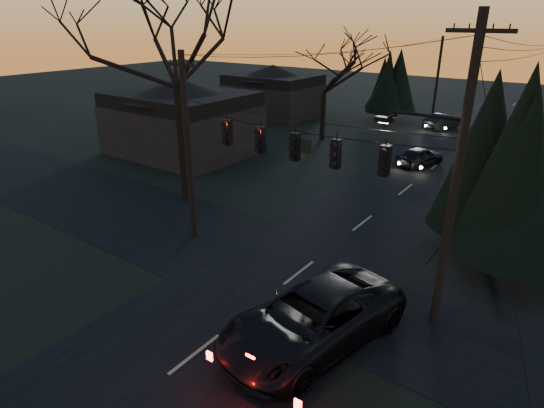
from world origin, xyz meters
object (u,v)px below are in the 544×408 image
Objects in this scene: utility_pole_right at (433,321)px; sedan_oncoming_b at (443,121)px; suv_near at (313,319)px; bare_tree_left at (173,36)px; utility_pole_left at (194,235)px; utility_pole_far_l at (432,115)px; sedan_oncoming_a at (420,157)px; evergreen_right at (505,169)px; utility_pole_far_r at (543,147)px.

sedan_oncoming_b is (-8.70, 29.97, 0.69)m from utility_pole_right.
bare_tree_left is at bearing 165.28° from suv_near.
utility_pole_left is 2.02× the size of sedan_oncoming_b.
utility_pole_far_l is 1.90× the size of sedan_oncoming_b.
utility_pole_far_l is 19.40m from sedan_oncoming_a.
sedan_oncoming_b is (-5.86, 33.34, -0.22)m from suv_near.
evergreen_right is 26.65m from sedan_oncoming_b.
suv_near is (-3.40, -8.60, -3.33)m from evergreen_right.
evergreen_right is 14.40m from sedan_oncoming_a.
utility_pole_right is 31.21m from sedan_oncoming_b.
bare_tree_left is at bearing 168.75° from utility_pole_right.
suv_near is at bearing -130.15° from utility_pole_right.
suv_near is (-2.84, -3.37, 0.91)m from utility_pole_right.
utility_pole_far_r is 8.95m from sedan_oncoming_b.
utility_pole_far_l is at bearing 145.18° from utility_pole_far_r.
bare_tree_left is 18.59m from sedan_oncoming_a.
bare_tree_left reaches higher than suv_near.
utility_pole_left is 30.10m from sedan_oncoming_b.
utility_pole_far_l is at bearing 111.40° from evergreen_right.
utility_pole_far_r is at bearing -104.20° from sedan_oncoming_a.
sedan_oncoming_a is (-7.04, 12.04, -3.57)m from evergreen_right.
sedan_oncoming_a is at bearing -121.15° from utility_pole_far_r.
sedan_oncoming_b is at bearing 110.52° from evergreen_right.
sedan_oncoming_b is at bearing -63.15° from sedan_oncoming_a.
bare_tree_left reaches higher than utility_pole_far_r.
utility_pole_far_r reaches higher than utility_pole_far_l.
utility_pole_left is at bearing -90.00° from utility_pole_far_l.
utility_pole_far_r is at bearing 91.41° from evergreen_right.
sedan_oncoming_b is (-2.22, 12.69, 0.02)m from sedan_oncoming_a.
bare_tree_left is at bearing 140.47° from utility_pole_left.
evergreen_right is at bearing 137.26° from sedan_oncoming_a.
utility_pole_right is 0.79× the size of bare_tree_left.
evergreen_right reaches higher than sedan_oncoming_b.
utility_pole_left is 1.17× the size of evergreen_right.
utility_pole_far_r is 2.17× the size of sedan_oncoming_a.
suv_near is 1.56× the size of sedan_oncoming_b.
suv_near is (8.66, -39.37, 0.91)m from utility_pole_far_l.
utility_pole_far_r is 1.17× the size of evergreen_right.
utility_pole_right is 37.79m from utility_pole_far_l.
utility_pole_left is 18.00m from sedan_oncoming_a.
sedan_oncoming_b reaches higher than sedan_oncoming_a.
evergreen_right is at bearing 81.09° from suv_near.
sedan_oncoming_a is (8.67, 14.26, -8.19)m from bare_tree_left.
sedan_oncoming_b is at bearing -65.11° from utility_pole_far_l.
utility_pole_left reaches higher than sedan_oncoming_b.
utility_pole_far_l is at bearing 115.09° from suv_near.
utility_pole_far_r is (0.00, 28.00, 0.00)m from utility_pole_right.
bare_tree_left is at bearing -171.97° from evergreen_right.
utility_pole_right is at bearing -90.00° from utility_pole_far_r.
evergreen_right is at bearing 83.88° from utility_pole_right.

